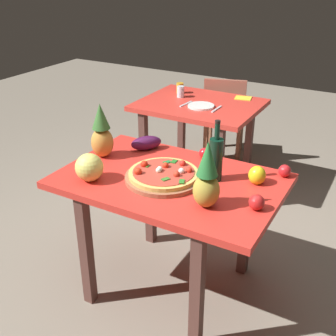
% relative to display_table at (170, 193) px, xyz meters
% --- Properties ---
extents(ground_plane, '(10.00, 10.00, 0.00)m').
position_rel_display_table_xyz_m(ground_plane, '(0.00, 0.00, -0.67)').
color(ground_plane, gray).
extents(display_table, '(1.23, 0.81, 0.77)m').
position_rel_display_table_xyz_m(display_table, '(0.00, 0.00, 0.00)').
color(display_table, brown).
rests_on(display_table, ground_plane).
extents(background_table, '(1.00, 0.80, 0.77)m').
position_rel_display_table_xyz_m(background_table, '(-0.45, 1.33, -0.01)').
color(background_table, brown).
rests_on(background_table, ground_plane).
extents(dining_chair, '(0.50, 0.50, 0.85)m').
position_rel_display_table_xyz_m(dining_chair, '(-0.47, 1.96, -0.18)').
color(dining_chair, '#975C3F').
rests_on(dining_chair, ground_plane).
extents(pizza_board, '(0.43, 0.43, 0.02)m').
position_rel_display_table_xyz_m(pizza_board, '(-0.02, -0.03, 0.11)').
color(pizza_board, '#975C3F').
rests_on(pizza_board, display_table).
extents(pizza, '(0.39, 0.39, 0.06)m').
position_rel_display_table_xyz_m(pizza, '(-0.02, -0.03, 0.14)').
color(pizza, '#E0B259').
rests_on(pizza, pizza_board).
extents(wine_bottle, '(0.08, 0.08, 0.35)m').
position_rel_display_table_xyz_m(wine_bottle, '(0.23, 0.11, 0.23)').
color(wine_bottle, black).
rests_on(wine_bottle, display_table).
extents(pineapple_left, '(0.13, 0.13, 0.35)m').
position_rel_display_table_xyz_m(pineapple_left, '(0.30, -0.17, 0.25)').
color(pineapple_left, '#AA9838').
rests_on(pineapple_left, display_table).
extents(pineapple_right, '(0.14, 0.14, 0.34)m').
position_rel_display_table_xyz_m(pineapple_right, '(-0.50, 0.05, 0.25)').
color(pineapple_right, '#C38738').
rests_on(pineapple_right, display_table).
extents(melon, '(0.16, 0.16, 0.16)m').
position_rel_display_table_xyz_m(melon, '(-0.37, -0.24, 0.18)').
color(melon, '#DDD765').
rests_on(melon, display_table).
extents(bell_pepper, '(0.10, 0.10, 0.10)m').
position_rel_display_table_xyz_m(bell_pepper, '(0.44, 0.18, 0.15)').
color(bell_pepper, yellow).
rests_on(bell_pepper, display_table).
extents(eggplant, '(0.20, 0.21, 0.09)m').
position_rel_display_table_xyz_m(eggplant, '(-0.33, 0.27, 0.15)').
color(eggplant, '#471540').
rests_on(eggplant, display_table).
extents(tomato_beside_pepper, '(0.07, 0.07, 0.07)m').
position_rel_display_table_xyz_m(tomato_beside_pepper, '(0.05, 0.34, 0.13)').
color(tomato_beside_pepper, red).
rests_on(tomato_beside_pepper, display_table).
extents(tomato_near_board, '(0.08, 0.08, 0.08)m').
position_rel_display_table_xyz_m(tomato_near_board, '(0.53, -0.08, 0.14)').
color(tomato_near_board, red).
rests_on(tomato_near_board, display_table).
extents(tomato_by_bottle, '(0.07, 0.07, 0.07)m').
position_rel_display_table_xyz_m(tomato_by_bottle, '(0.55, 0.33, 0.14)').
color(tomato_by_bottle, red).
rests_on(tomato_by_bottle, display_table).
extents(drinking_glass_juice, '(0.06, 0.06, 0.09)m').
position_rel_display_table_xyz_m(drinking_glass_juice, '(-0.74, 1.51, 0.15)').
color(drinking_glass_juice, gold).
rests_on(drinking_glass_juice, background_table).
extents(drinking_glass_water, '(0.06, 0.06, 0.10)m').
position_rel_display_table_xyz_m(drinking_glass_water, '(-0.67, 1.40, 0.15)').
color(drinking_glass_water, silver).
rests_on(drinking_glass_water, background_table).
extents(dinner_plate, '(0.22, 0.22, 0.02)m').
position_rel_display_table_xyz_m(dinner_plate, '(-0.40, 1.23, 0.11)').
color(dinner_plate, white).
rests_on(dinner_plate, background_table).
extents(fork_utensil, '(0.03, 0.18, 0.01)m').
position_rel_display_table_xyz_m(fork_utensil, '(-0.54, 1.23, 0.10)').
color(fork_utensil, silver).
rests_on(fork_utensil, background_table).
extents(knife_utensil, '(0.02, 0.18, 0.01)m').
position_rel_display_table_xyz_m(knife_utensil, '(-0.26, 1.23, 0.10)').
color(knife_utensil, silver).
rests_on(knife_utensil, background_table).
extents(napkin_folded, '(0.16, 0.15, 0.01)m').
position_rel_display_table_xyz_m(napkin_folded, '(-0.18, 1.63, 0.10)').
color(napkin_folded, yellow).
rests_on(napkin_folded, background_table).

